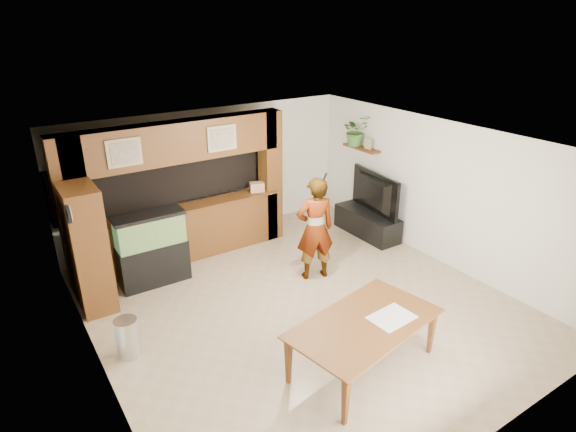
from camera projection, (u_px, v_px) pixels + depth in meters
floor at (301, 305)px, 7.64m from camera, size 6.50×6.50×0.00m
ceiling at (303, 145)px, 6.62m from camera, size 6.50×6.50×0.00m
wall_back at (209, 174)px, 9.63m from camera, size 6.00×0.00×6.00m
wall_left at (92, 290)px, 5.61m from camera, size 0.00×6.50×6.50m
wall_right at (438, 192)px, 8.65m from camera, size 0.00×6.50×6.50m
partition at (175, 191)px, 8.67m from camera, size 4.20×0.99×2.60m
wall_clock at (69, 214)px, 6.16m from camera, size 0.05×0.25×0.25m
wall_shelf at (361, 148)px, 9.92m from camera, size 0.25×0.90×0.04m
pantry_cabinet at (88, 249)px, 7.25m from camera, size 0.50×0.81×1.98m
trash_can at (128, 338)px, 6.41m from camera, size 0.31×0.31×0.56m
aquarium at (152, 250)px, 8.04m from camera, size 1.15×0.43×1.27m
tv_stand at (367, 223)px, 9.97m from camera, size 0.55×1.49×0.50m
television at (369, 193)px, 9.71m from camera, size 0.34×1.45×0.83m
photo_frame at (368, 144)px, 9.72m from camera, size 0.06×0.16×0.21m
potted_plant at (356, 131)px, 9.90m from camera, size 0.60×0.53×0.62m
person at (315, 229)px, 8.11m from camera, size 0.76×0.61×1.82m
microphone at (325, 177)px, 7.64m from camera, size 0.04×0.10×0.16m
dining_table at (365, 346)px, 6.14m from camera, size 2.15×1.45×0.70m
newspaper_a at (392, 317)px, 6.12m from camera, size 0.59×0.45×0.01m
counter_box at (257, 187)px, 9.40m from camera, size 0.32×0.26×0.18m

